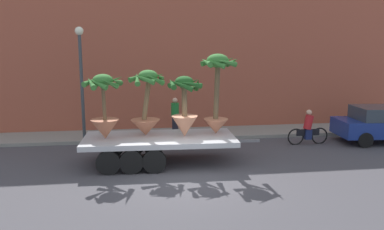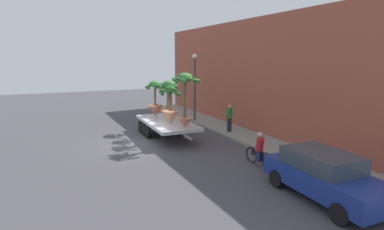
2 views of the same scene
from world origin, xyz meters
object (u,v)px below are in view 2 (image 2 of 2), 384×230
Objects in this scene: potted_palm_extra at (155,100)px; parked_car at (324,175)px; cyclist at (260,151)px; flatbed_trailer at (165,124)px; street_lamp at (195,78)px; pedestrian_near_gate at (229,117)px; potted_palm_middle at (185,99)px; potted_palm_front at (168,103)px; potted_palm_rear at (170,107)px.

parked_car is at bearing 8.25° from potted_palm_extra.
flatbed_trailer is at bearing -164.95° from cyclist.
flatbed_trailer is 5.07m from street_lamp.
pedestrian_near_gate is 4.60m from street_lamp.
pedestrian_near_gate is at bearing 108.45° from potted_palm_middle.
flatbed_trailer is 2.70× the size of potted_palm_front.
potted_palm_front is at bearing -172.23° from parked_car.
potted_palm_middle reaches higher than pedestrian_near_gate.
pedestrian_near_gate is (1.38, 3.53, -0.95)m from potted_palm_front.
potted_palm_middle is at bearing -1.49° from potted_palm_front.
potted_palm_extra is (-1.65, -0.02, 1.24)m from flatbed_trailer.
parked_car is at bearing 7.77° from potted_palm_front.
street_lamp reaches higher than potted_palm_middle.
potted_palm_rear is 5.47m from street_lamp.
potted_palm_extra reaches higher than cyclist.
parked_car is (10.47, 1.43, -1.17)m from potted_palm_front.
flatbed_trailer is 6.98m from cyclist.
parked_car is 2.61× the size of pedestrian_near_gate.
potted_palm_rear is 1.40m from potted_palm_front.
parked_car is (10.28, 1.71, 0.07)m from flatbed_trailer.
potted_palm_front is at bearing 163.00° from potted_palm_rear.
potted_palm_rear reaches higher than cyclist.
parked_car is at bearing 9.46° from flatbed_trailer.
pedestrian_near_gate is at bearing 72.65° from flatbed_trailer.
potted_palm_extra is at bearing -179.40° from flatbed_trailer.
street_lamp is (-2.65, 3.12, 1.24)m from potted_palm_front.
potted_palm_rear is 0.74× the size of potted_palm_middle.
flatbed_trailer is 2.07m from potted_palm_extra.
parked_car reaches higher than cyclist.
potted_palm_extra reaches higher than pedestrian_near_gate.
pedestrian_near_gate is 0.35× the size of street_lamp.
potted_palm_front is at bearing -111.33° from pedestrian_near_gate.
cyclist is at bearing 15.05° from flatbed_trailer.
parked_car is 9.33m from pedestrian_near_gate.
parked_car is at bearing -1.60° from cyclist.
flatbed_trailer is 3.49× the size of cyclist.
flatbed_trailer is 1.28m from potted_palm_front.
potted_palm_extra is at bearing 177.85° from potted_palm_rear.
potted_palm_middle is 0.66× the size of parked_car.
potted_palm_rear is at bearing -164.74° from potted_palm_middle.
street_lamp reaches higher than potted_palm_extra.
potted_palm_rear reaches higher than parked_car.
pedestrian_near_gate is (-5.55, 2.01, 0.37)m from cyclist.
potted_palm_front is 1.39× the size of pedestrian_near_gate.
flatbed_trailer is 2.95× the size of potted_palm_rear.
potted_palm_rear is 1.43m from potted_palm_middle.
potted_palm_rear is 0.49× the size of parked_car.
pedestrian_near_gate is at bearing 166.95° from parked_car.
potted_palm_middle is 4.09m from potted_palm_extra.
potted_palm_front is 0.53× the size of parked_car.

